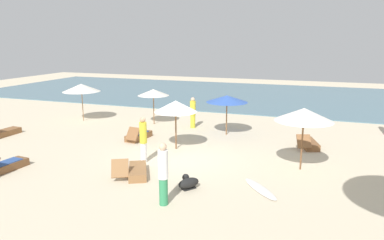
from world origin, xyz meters
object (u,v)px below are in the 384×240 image
object	(u,v)px
umbrella_4	(81,88)
person_3	(143,139)
lounger_2	(4,132)
lounger_5	(136,171)
umbrella_3	(227,99)
lounger_1	(5,166)
dog	(188,183)
umbrella_0	(304,115)
person_0	(193,112)
person_4	(163,173)
umbrella_2	(176,106)
lounger_0	(138,136)
umbrella_1	(153,92)
surfboard	(260,189)
lounger_4	(308,144)

from	to	relation	value
umbrella_4	person_3	bearing A→B (deg)	-38.73
lounger_2	lounger_5	bearing A→B (deg)	-16.31
umbrella_3	lounger_2	size ratio (longest dim) A/B	1.23
lounger_1	dog	size ratio (longest dim) A/B	2.18
umbrella_0	lounger_2	distance (m)	14.16
umbrella_4	person_0	size ratio (longest dim) A/B	1.30
lounger_1	person_4	size ratio (longest dim) A/B	0.92
person_4	umbrella_0	bearing A→B (deg)	50.43
person_4	dog	world-z (taller)	person_4
umbrella_0	umbrella_2	xyz separation A→B (m)	(-5.23, 0.82, -0.17)
lounger_0	lounger_2	xyz separation A→B (m)	(-6.55, -1.64, -0.01)
umbrella_4	dog	xyz separation A→B (m)	(9.17, -7.14, -1.73)
person_3	lounger_5	bearing A→B (deg)	-74.16
umbrella_2	lounger_5	world-z (taller)	umbrella_2
lounger_1	person_4	distance (m)	6.59
umbrella_1	person_0	world-z (taller)	umbrella_1
umbrella_3	person_3	distance (m)	5.53
surfboard	umbrella_2	bearing A→B (deg)	142.84
person_3	person_4	size ratio (longest dim) A/B	0.97
umbrella_3	lounger_1	distance (m)	10.00
umbrella_2	lounger_2	size ratio (longest dim) A/B	1.28
lounger_2	surfboard	size ratio (longest dim) A/B	0.99
umbrella_3	person_4	xyz separation A→B (m)	(0.22, -8.18, -0.85)
umbrella_4	lounger_0	bearing A→B (deg)	-27.27
person_3	umbrella_1	bearing A→B (deg)	111.98
person_0	umbrella_3	bearing A→B (deg)	-20.42
surfboard	lounger_2	bearing A→B (deg)	169.96
umbrella_4	surfboard	size ratio (longest dim) A/B	1.30
umbrella_0	lounger_0	xyz separation A→B (m)	(-7.49, 1.61, -1.87)
person_3	person_0	bearing A→B (deg)	90.52
umbrella_1	lounger_4	bearing A→B (deg)	-11.94
lounger_1	lounger_2	world-z (taller)	lounger_2
lounger_2	person_4	world-z (taller)	person_4
umbrella_2	lounger_1	bearing A→B (deg)	-136.81
lounger_5	lounger_1	bearing A→B (deg)	-166.22
lounger_5	person_4	xyz separation A→B (m)	(1.82, -1.73, 0.79)
lounger_1	lounger_5	size ratio (longest dim) A/B	0.97
umbrella_3	person_4	world-z (taller)	umbrella_3
umbrella_2	lounger_2	bearing A→B (deg)	-174.51
umbrella_0	surfboard	bearing A→B (deg)	-115.15
dog	person_4	bearing A→B (deg)	-101.61
umbrella_0	umbrella_2	distance (m)	5.30
person_3	person_4	distance (m)	3.80
umbrella_2	lounger_2	distance (m)	9.01
umbrella_2	person_3	world-z (taller)	umbrella_2
dog	umbrella_4	bearing A→B (deg)	142.10
surfboard	dog	bearing A→B (deg)	-163.35
umbrella_3	person_4	bearing A→B (deg)	-88.43
lounger_0	lounger_1	xyz separation A→B (m)	(-2.57, -5.32, 0.00)
umbrella_4	lounger_2	bearing A→B (deg)	-110.79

